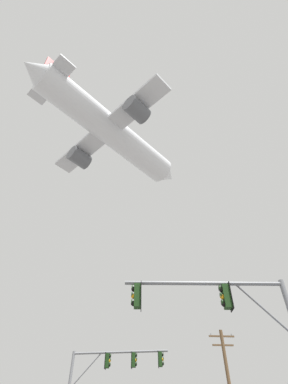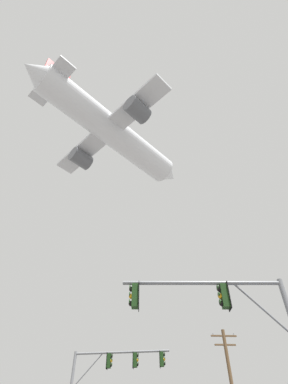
{
  "view_description": "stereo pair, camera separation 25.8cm",
  "coord_description": "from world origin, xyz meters",
  "views": [
    {
      "loc": [
        -0.89,
        -4.26,
        1.21
      ],
      "look_at": [
        0.17,
        12.39,
        15.83
      ],
      "focal_mm": 27.8,
      "sensor_mm": 36.0,
      "label": 1
    },
    {
      "loc": [
        -0.63,
        -4.27,
        1.21
      ],
      "look_at": [
        0.17,
        12.39,
        15.83
      ],
      "focal_mm": 27.8,
      "sensor_mm": 36.0,
      "label": 2
    }
  ],
  "objects": [
    {
      "name": "signal_pole_near",
      "position": [
        3.13,
        6.74,
        4.81
      ],
      "size": [
        6.32,
        0.62,
        6.38
      ],
      "color": "slate",
      "rests_on": "ground"
    },
    {
      "name": "signal_pole_far",
      "position": [
        -1.87,
        19.57,
        5.24
      ],
      "size": [
        6.85,
        1.43,
        6.75
      ],
      "color": "slate",
      "rests_on": "ground"
    },
    {
      "name": "airplane",
      "position": [
        -3.92,
        21.03,
        34.3
      ],
      "size": [
        21.65,
        20.54,
        7.25
      ],
      "color": "white"
    }
  ]
}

